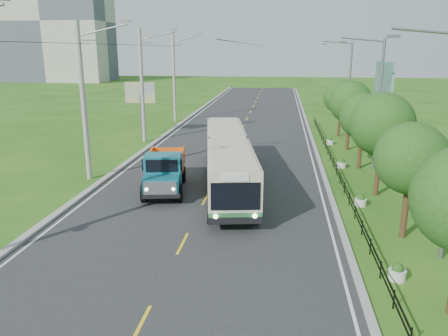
% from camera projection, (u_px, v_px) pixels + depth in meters
% --- Properties ---
extents(ground, '(240.00, 240.00, 0.00)m').
position_uv_depth(ground, '(183.00, 244.00, 19.25)').
color(ground, '#225814').
rests_on(ground, ground).
extents(road, '(14.00, 120.00, 0.02)m').
position_uv_depth(road, '(233.00, 146.00, 38.38)').
color(road, '#28282B').
rests_on(road, ground).
extents(curb_left, '(0.40, 120.00, 0.15)m').
position_uv_depth(curb_left, '(153.00, 143.00, 39.26)').
color(curb_left, '#9E9E99').
rests_on(curb_left, ground).
extents(curb_right, '(0.30, 120.00, 0.10)m').
position_uv_depth(curb_right, '(315.00, 148.00, 37.48)').
color(curb_right, '#9E9E99').
rests_on(curb_right, ground).
extents(edge_line_left, '(0.12, 120.00, 0.00)m').
position_uv_depth(edge_line_left, '(159.00, 144.00, 39.20)').
color(edge_line_left, silver).
rests_on(edge_line_left, road).
extents(edge_line_right, '(0.12, 120.00, 0.00)m').
position_uv_depth(edge_line_right, '(309.00, 148.00, 37.54)').
color(edge_line_right, silver).
rests_on(edge_line_right, road).
extents(centre_dash, '(0.12, 2.20, 0.00)m').
position_uv_depth(centre_dash, '(183.00, 243.00, 19.24)').
color(centre_dash, yellow).
rests_on(centre_dash, road).
extents(railing_right, '(0.04, 40.00, 0.60)m').
position_uv_depth(railing_right, '(333.00, 163.00, 31.56)').
color(railing_right, black).
rests_on(railing_right, ground).
extents(pole_near, '(3.51, 0.32, 10.00)m').
position_uv_depth(pole_near, '(84.00, 101.00, 27.54)').
color(pole_near, gray).
rests_on(pole_near, ground).
extents(pole_mid, '(3.51, 0.32, 10.00)m').
position_uv_depth(pole_mid, '(142.00, 86.00, 39.02)').
color(pole_mid, gray).
rests_on(pole_mid, ground).
extents(pole_far, '(3.51, 0.32, 10.00)m').
position_uv_depth(pole_far, '(174.00, 78.00, 50.50)').
color(pole_far, gray).
rests_on(pole_far, ground).
extents(tree_second, '(3.18, 3.26, 5.30)m').
position_uv_depth(tree_second, '(411.00, 162.00, 19.14)').
color(tree_second, '#382314').
rests_on(tree_second, ground).
extents(tree_third, '(3.60, 3.62, 6.00)m').
position_uv_depth(tree_third, '(382.00, 128.00, 24.76)').
color(tree_third, '#382314').
rests_on(tree_third, ground).
extents(tree_fourth, '(3.24, 3.31, 5.40)m').
position_uv_depth(tree_fourth, '(363.00, 118.00, 30.60)').
color(tree_fourth, '#382314').
rests_on(tree_fourth, ground).
extents(tree_fifth, '(3.48, 3.52, 5.80)m').
position_uv_depth(tree_fifth, '(351.00, 104.00, 36.27)').
color(tree_fifth, '#382314').
rests_on(tree_fifth, ground).
extents(tree_back, '(3.30, 3.36, 5.50)m').
position_uv_depth(tree_back, '(341.00, 99.00, 42.06)').
color(tree_back, '#382314').
rests_on(tree_back, ground).
extents(streetlight_mid, '(3.02, 0.20, 9.07)m').
position_uv_depth(streetlight_mid, '(377.00, 100.00, 30.02)').
color(streetlight_mid, slate).
rests_on(streetlight_mid, ground).
extents(streetlight_far, '(3.02, 0.20, 9.07)m').
position_uv_depth(streetlight_far, '(348.00, 84.00, 43.41)').
color(streetlight_far, slate).
rests_on(streetlight_far, ground).
extents(planter_front, '(0.64, 0.64, 0.67)m').
position_uv_depth(planter_front, '(397.00, 272.00, 16.19)').
color(planter_front, silver).
rests_on(planter_front, ground).
extents(planter_near, '(0.64, 0.64, 0.67)m').
position_uv_depth(planter_near, '(361.00, 201.00, 23.84)').
color(planter_near, silver).
rests_on(planter_near, ground).
extents(planter_mid, '(0.64, 0.64, 0.67)m').
position_uv_depth(planter_mid, '(342.00, 164.00, 31.49)').
color(planter_mid, silver).
rests_on(planter_mid, ground).
extents(planter_far, '(0.64, 0.64, 0.67)m').
position_uv_depth(planter_far, '(330.00, 141.00, 39.15)').
color(planter_far, silver).
rests_on(planter_far, ground).
extents(billboard_left, '(3.00, 0.20, 5.20)m').
position_uv_depth(billboard_left, '(140.00, 96.00, 42.37)').
color(billboard_left, slate).
rests_on(billboard_left, ground).
extents(billboard_right, '(0.24, 6.00, 7.30)m').
position_uv_depth(billboard_right, '(383.00, 87.00, 35.44)').
color(billboard_right, slate).
rests_on(billboard_right, ground).
extents(apartment_near, '(28.00, 14.00, 30.00)m').
position_uv_depth(apartment_near, '(54.00, 22.00, 113.00)').
color(apartment_near, '#B7B2A3').
rests_on(apartment_near, ground).
extents(apartment_far, '(24.00, 14.00, 26.00)m').
position_uv_depth(apartment_far, '(21.00, 34.00, 140.55)').
color(apartment_far, '#B7B2A3').
rests_on(apartment_far, ground).
extents(bus, '(5.03, 15.72, 3.00)m').
position_uv_depth(bus, '(228.00, 157.00, 27.17)').
color(bus, '#296737').
rests_on(bus, ground).
extents(dump_truck, '(3.13, 6.08, 2.44)m').
position_uv_depth(dump_truck, '(165.00, 169.00, 26.10)').
color(dump_truck, '#14687D').
rests_on(dump_truck, ground).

